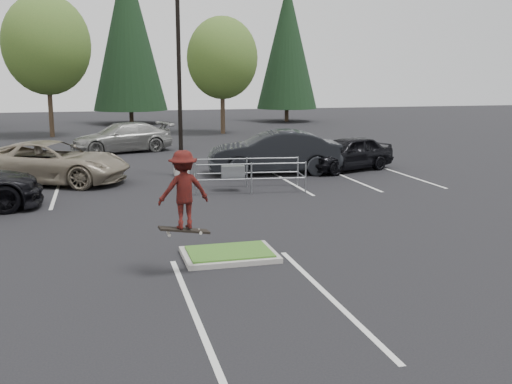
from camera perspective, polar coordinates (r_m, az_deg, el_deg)
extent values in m
plane|color=black|center=(14.40, -2.56, -6.21)|extent=(120.00, 120.00, 0.00)
cube|color=#A4A099|center=(14.38, -2.56, -5.98)|extent=(2.20, 1.60, 0.12)
cube|color=#34581B|center=(14.36, -2.56, -5.70)|extent=(1.95, 1.35, 0.05)
cube|color=silver|center=(22.90, -18.55, -0.23)|extent=(0.12, 5.20, 0.01)
cube|color=silver|center=(24.01, 3.39, 0.84)|extent=(0.12, 5.20, 0.01)
cube|color=silver|center=(24.97, 9.28, 1.11)|extent=(0.12, 5.20, 0.01)
cube|color=silver|center=(26.18, 14.69, 1.35)|extent=(0.12, 5.20, 0.01)
cube|color=silver|center=(11.39, -6.06, -11.05)|extent=(0.12, 6.00, 0.01)
cube|color=silver|center=(12.06, 6.92, -9.79)|extent=(0.12, 6.00, 0.01)
cube|color=#A4A099|center=(26.00, -7.11, 1.90)|extent=(0.60, 0.60, 0.30)
cylinder|color=black|center=(25.67, -7.37, 12.64)|extent=(0.18, 0.18, 10.00)
cylinder|color=#38281C|center=(44.12, -18.95, 7.25)|extent=(0.32, 0.32, 3.50)
ellipsoid|color=#345E22|center=(44.09, -19.33, 13.10)|extent=(5.89, 5.89, 6.77)
sphere|color=#345E22|center=(43.73, -18.50, 12.21)|extent=(3.68, 3.68, 3.68)
sphere|color=#345E22|center=(44.51, -19.90, 12.33)|extent=(4.05, 4.05, 4.05)
cylinder|color=#38281C|center=(44.23, -3.18, 7.55)|extent=(0.32, 0.32, 3.04)
ellipsoid|color=#345E22|center=(44.16, -3.24, 12.63)|extent=(5.12, 5.12, 5.89)
sphere|color=#345E22|center=(43.98, -2.37, 11.81)|extent=(3.20, 3.20, 3.20)
sphere|color=#345E22|center=(44.44, -3.98, 11.99)|extent=(3.52, 3.52, 3.52)
cylinder|color=#38281C|center=(54.14, -11.77, 7.02)|extent=(0.36, 0.36, 1.20)
cone|color=black|center=(54.13, -12.09, 14.69)|extent=(6.38, 6.38, 13.30)
cylinder|color=#38281C|center=(55.69, 2.93, 7.34)|extent=(0.36, 0.36, 1.20)
cone|color=black|center=(55.62, 3.00, 13.78)|extent=(5.50, 5.50, 11.30)
cylinder|color=gray|center=(21.57, -5.74, 1.18)|extent=(0.06, 0.06, 1.16)
cylinder|color=gray|center=(22.95, -5.87, 1.78)|extent=(0.06, 0.06, 1.16)
cylinder|color=gray|center=(21.73, -0.44, 1.31)|extent=(0.06, 0.06, 1.16)
cylinder|color=gray|center=(23.10, -0.88, 1.90)|extent=(0.06, 0.06, 1.16)
cylinder|color=gray|center=(22.07, 4.75, 1.42)|extent=(0.06, 0.06, 1.16)
cylinder|color=gray|center=(23.43, 4.00, 2.00)|extent=(0.06, 0.06, 1.16)
cylinder|color=gray|center=(21.73, -0.44, 1.24)|extent=(4.00, 0.54, 0.05)
cylinder|color=gray|center=(21.64, -0.44, 2.68)|extent=(4.00, 0.54, 0.05)
cylinder|color=gray|center=(23.11, -0.88, 1.84)|extent=(4.00, 0.54, 0.05)
cylinder|color=gray|center=(23.02, -0.89, 3.19)|extent=(4.00, 0.54, 0.05)
cube|color=gray|center=(22.33, -2.21, 1.94)|extent=(0.91, 0.62, 0.48)
cube|color=black|center=(12.98, -6.85, -3.61)|extent=(1.12, 0.41, 0.22)
cylinder|color=beige|center=(12.85, -8.26, -4.09)|extent=(0.07, 0.04, 0.07)
cylinder|color=beige|center=(13.06, -8.37, -3.83)|extent=(0.07, 0.04, 0.07)
cylinder|color=beige|center=(12.93, -5.30, -3.91)|extent=(0.07, 0.04, 0.07)
cylinder|color=beige|center=(13.15, -5.46, -3.66)|extent=(0.07, 0.04, 0.07)
imported|color=maroon|center=(12.78, -6.94, 0.23)|extent=(1.15, 0.75, 1.68)
imported|color=gray|center=(25.25, -19.03, 2.70)|extent=(6.72, 4.99, 1.70)
imported|color=black|center=(26.22, 1.71, 3.81)|extent=(5.94, 2.73, 1.89)
imported|color=black|center=(27.44, 8.75, 3.68)|extent=(4.97, 3.37, 1.57)
imported|color=gray|center=(34.37, -12.54, 5.09)|extent=(6.05, 3.79, 1.64)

